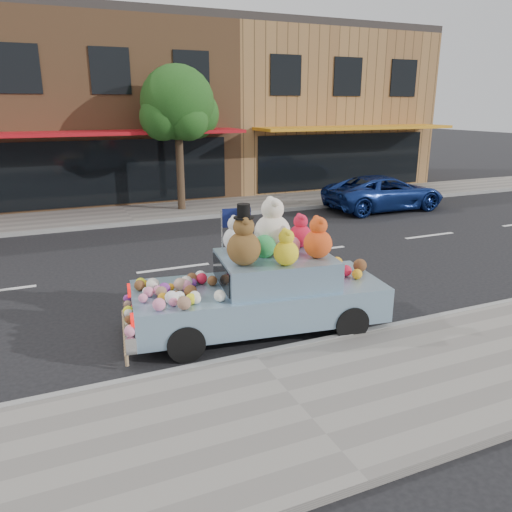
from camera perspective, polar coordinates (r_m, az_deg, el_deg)
ground at (r=12.37m, az=-9.41°, el=-1.41°), size 120.00×120.00×0.00m
near_sidewalk at (r=6.80m, az=4.98°, el=-16.93°), size 60.00×3.00×0.12m
far_sidewalk at (r=18.54m, az=-14.44°, el=4.60°), size 60.00×3.00×0.12m
near_kerb at (r=7.95m, az=-0.24°, el=-11.42°), size 60.00×0.12×0.13m
far_kerb at (r=17.09m, az=-13.61°, el=3.66°), size 60.00×0.12×0.13m
storefront_mid at (r=23.57m, az=-17.40°, el=15.69°), size 10.00×9.80×7.30m
storefront_right at (r=26.66m, az=5.36°, el=16.41°), size 10.00×9.80×7.30m
street_tree at (r=18.61m, az=-8.91°, el=16.26°), size 3.00×2.70×5.22m
car_blue at (r=19.65m, az=14.45°, el=7.02°), size 4.67×2.19×1.29m
art_car at (r=8.68m, az=0.53°, el=-3.43°), size 4.67×2.32×2.35m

